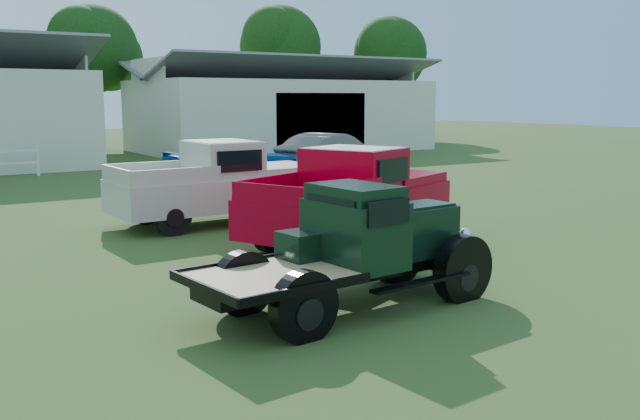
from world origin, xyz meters
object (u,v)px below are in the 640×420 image
red_pickup (351,195)px  misc_car_grey (331,153)px  vintage_flatbed (350,247)px  white_pickup (219,183)px  misc_car_blue (232,159)px

red_pickup → misc_car_grey: bearing=35.2°
vintage_flatbed → white_pickup: size_ratio=0.86×
vintage_flatbed → white_pickup: bearing=74.4°
vintage_flatbed → misc_car_grey: 18.68m
misc_car_blue → misc_car_grey: bearing=-85.5°
white_pickup → misc_car_grey: 11.83m
misc_car_blue → vintage_flatbed: bearing=158.4°
vintage_flatbed → red_pickup: red_pickup is taller
vintage_flatbed → misc_car_grey: bearing=52.2°
white_pickup → misc_car_blue: 8.52m
white_pickup → misc_car_blue: (3.98, 7.53, -0.15)m
vintage_flatbed → misc_car_grey: (10.08, 15.73, -0.09)m
red_pickup → misc_car_blue: red_pickup is taller
red_pickup → white_pickup: red_pickup is taller
vintage_flatbed → red_pickup: (2.76, 3.90, 0.11)m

